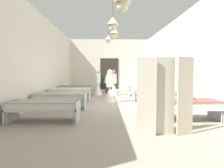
{
  "coord_description": "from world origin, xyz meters",
  "views": [
    {
      "loc": [
        -0.26,
        -8.29,
        1.39
      ],
      "look_at": [
        0.0,
        0.21,
        0.84
      ],
      "focal_mm": 31.34,
      "sensor_mm": 36.0,
      "label": 1
    }
  ],
  "objects_px": {
    "bed_left_row_2": "(70,91)",
    "potted_plant": "(108,79)",
    "bed_right_row_0": "(185,105)",
    "bed_left_row_1": "(60,97)",
    "nurse_near_aisle": "(98,86)",
    "bed_left_row_3": "(76,88)",
    "privacy_screen": "(166,96)",
    "bed_right_row_3": "(145,88)",
    "patient_seated_primary": "(146,82)",
    "nurse_far_aisle": "(110,91)",
    "bed_left_row_0": "(44,106)",
    "bed_right_row_2": "(153,91)",
    "nurse_mid_aisle": "(114,86)",
    "bed_right_row_1": "(165,96)"
  },
  "relations": [
    {
      "from": "bed_left_row_2",
      "to": "potted_plant",
      "type": "bearing_deg",
      "value": 62.12
    },
    {
      "from": "bed_right_row_0",
      "to": "bed_left_row_1",
      "type": "height_order",
      "value": "same"
    },
    {
      "from": "nurse_near_aisle",
      "to": "bed_right_row_0",
      "type": "bearing_deg",
      "value": -13.78
    },
    {
      "from": "bed_left_row_3",
      "to": "nurse_near_aisle",
      "type": "bearing_deg",
      "value": 9.99
    },
    {
      "from": "privacy_screen",
      "to": "bed_right_row_3",
      "type": "bearing_deg",
      "value": 78.39
    },
    {
      "from": "bed_right_row_3",
      "to": "privacy_screen",
      "type": "relative_size",
      "value": 1.12
    },
    {
      "from": "bed_left_row_3",
      "to": "bed_left_row_2",
      "type": "bearing_deg",
      "value": -90.0
    },
    {
      "from": "bed_left_row_1",
      "to": "patient_seated_primary",
      "type": "bearing_deg",
      "value": 26.81
    },
    {
      "from": "bed_right_row_3",
      "to": "nurse_near_aisle",
      "type": "bearing_deg",
      "value": 175.39
    },
    {
      "from": "nurse_near_aisle",
      "to": "patient_seated_primary",
      "type": "distance_m",
      "value": 3.24
    },
    {
      "from": "bed_right_row_3",
      "to": "nurse_far_aisle",
      "type": "bearing_deg",
      "value": -129.73
    },
    {
      "from": "bed_left_row_0",
      "to": "bed_left_row_1",
      "type": "height_order",
      "value": "same"
    },
    {
      "from": "bed_left_row_0",
      "to": "privacy_screen",
      "type": "xyz_separation_m",
      "value": [
        3.01,
        -1.28,
        0.41
      ]
    },
    {
      "from": "bed_right_row_0",
      "to": "privacy_screen",
      "type": "distance_m",
      "value": 1.65
    },
    {
      "from": "bed_right_row_0",
      "to": "bed_left_row_1",
      "type": "bearing_deg",
      "value": 154.36
    },
    {
      "from": "bed_right_row_2",
      "to": "bed_right_row_3",
      "type": "xyz_separation_m",
      "value": [
        0.0,
        1.9,
        0.0
      ]
    },
    {
      "from": "bed_left_row_0",
      "to": "privacy_screen",
      "type": "relative_size",
      "value": 1.12
    },
    {
      "from": "bed_right_row_0",
      "to": "nurse_mid_aisle",
      "type": "relative_size",
      "value": 1.28
    },
    {
      "from": "bed_right_row_2",
      "to": "patient_seated_primary",
      "type": "distance_m",
      "value": 0.56
    },
    {
      "from": "nurse_mid_aisle",
      "to": "potted_plant",
      "type": "bearing_deg",
      "value": -92.69
    },
    {
      "from": "bed_left_row_1",
      "to": "bed_left_row_3",
      "type": "xyz_separation_m",
      "value": [
        0.0,
        3.8,
        0.0
      ]
    },
    {
      "from": "bed_right_row_0",
      "to": "privacy_screen",
      "type": "bearing_deg",
      "value": -126.53
    },
    {
      "from": "bed_right_row_2",
      "to": "bed_right_row_3",
      "type": "bearing_deg",
      "value": 90.0
    },
    {
      "from": "bed_right_row_2",
      "to": "nurse_mid_aisle",
      "type": "height_order",
      "value": "nurse_mid_aisle"
    },
    {
      "from": "privacy_screen",
      "to": "bed_right_row_0",
      "type": "bearing_deg",
      "value": 49.61
    },
    {
      "from": "bed_right_row_1",
      "to": "bed_right_row_3",
      "type": "relative_size",
      "value": 1.0
    },
    {
      "from": "bed_left_row_3",
      "to": "nurse_far_aisle",
      "type": "height_order",
      "value": "nurse_far_aisle"
    },
    {
      "from": "nurse_near_aisle",
      "to": "privacy_screen",
      "type": "distance_m",
      "value": 7.42
    },
    {
      "from": "bed_right_row_1",
      "to": "bed_right_row_2",
      "type": "xyz_separation_m",
      "value": [
        0.0,
        1.9,
        0.0
      ]
    },
    {
      "from": "bed_left_row_0",
      "to": "bed_left_row_3",
      "type": "xyz_separation_m",
      "value": [
        0.0,
        5.7,
        0.0
      ]
    },
    {
      "from": "bed_right_row_1",
      "to": "privacy_screen",
      "type": "relative_size",
      "value": 1.12
    },
    {
      "from": "bed_left_row_2",
      "to": "nurse_mid_aisle",
      "type": "xyz_separation_m",
      "value": [
        2.17,
        1.87,
        0.09
      ]
    },
    {
      "from": "bed_right_row_0",
      "to": "nurse_mid_aisle",
      "type": "xyz_separation_m",
      "value": [
        -1.79,
        5.67,
        0.09
      ]
    },
    {
      "from": "bed_right_row_3",
      "to": "nurse_mid_aisle",
      "type": "xyz_separation_m",
      "value": [
        -1.79,
        -0.03,
        0.09
      ]
    },
    {
      "from": "bed_right_row_2",
      "to": "nurse_mid_aisle",
      "type": "relative_size",
      "value": 1.28
    },
    {
      "from": "bed_left_row_0",
      "to": "bed_left_row_3",
      "type": "bearing_deg",
      "value": 90.0
    },
    {
      "from": "bed_right_row_3",
      "to": "bed_left_row_2",
      "type": "bearing_deg",
      "value": -154.36
    },
    {
      "from": "bed_left_row_1",
      "to": "nurse_far_aisle",
      "type": "xyz_separation_m",
      "value": [
        1.9,
        1.32,
        0.09
      ]
    },
    {
      "from": "bed_right_row_1",
      "to": "patient_seated_primary",
      "type": "distance_m",
      "value": 1.91
    },
    {
      "from": "bed_right_row_1",
      "to": "bed_left_row_3",
      "type": "relative_size",
      "value": 1.0
    },
    {
      "from": "bed_right_row_1",
      "to": "patient_seated_primary",
      "type": "relative_size",
      "value": 2.37
    },
    {
      "from": "bed_right_row_0",
      "to": "potted_plant",
      "type": "relative_size",
      "value": 1.27
    },
    {
      "from": "bed_left_row_0",
      "to": "bed_right_row_2",
      "type": "distance_m",
      "value": 5.49
    },
    {
      "from": "bed_right_row_3",
      "to": "privacy_screen",
      "type": "distance_m",
      "value": 7.06
    },
    {
      "from": "bed_right_row_3",
      "to": "bed_left_row_1",
      "type": "bearing_deg",
      "value": -136.18
    },
    {
      "from": "bed_left_row_2",
      "to": "patient_seated_primary",
      "type": "distance_m",
      "value": 3.64
    },
    {
      "from": "bed_left_row_0",
      "to": "bed_right_row_0",
      "type": "height_order",
      "value": "same"
    },
    {
      "from": "potted_plant",
      "to": "nurse_near_aisle",
      "type": "bearing_deg",
      "value": -113.64
    },
    {
      "from": "bed_right_row_1",
      "to": "nurse_near_aisle",
      "type": "xyz_separation_m",
      "value": [
        -2.72,
        4.02,
        0.09
      ]
    },
    {
      "from": "bed_right_row_2",
      "to": "bed_left_row_1",
      "type": "bearing_deg",
      "value": -154.36
    }
  ]
}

